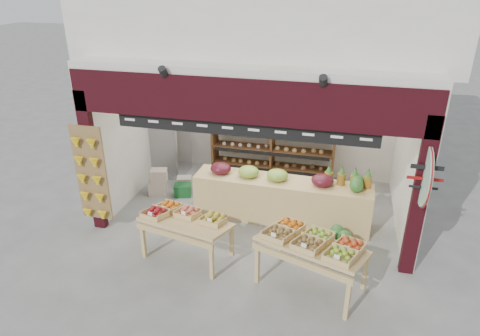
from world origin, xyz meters
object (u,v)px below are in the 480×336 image
object	(u,v)px
refrigerator	(168,133)
watermelon_pile	(341,246)
cardboard_stack	(169,184)
mid_counter	(281,198)
display_table_right	(313,243)
back_shelving	(273,134)
display_table_left	(183,218)

from	to	relation	value
refrigerator	watermelon_pile	xyz separation A→B (m)	(4.11, -2.40, -0.82)
refrigerator	cardboard_stack	xyz separation A→B (m)	(0.39, -1.01, -0.79)
mid_counter	display_table_right	bearing A→B (deg)	-67.32
refrigerator	mid_counter	distance (m)	3.32
watermelon_pile	cardboard_stack	bearing A→B (deg)	159.42
back_shelving	watermelon_pile	xyz separation A→B (m)	(1.69, -2.68, -0.91)
refrigerator	display_table_left	size ratio (longest dim) A/B	1.29
cardboard_stack	watermelon_pile	world-z (taller)	cardboard_stack
display_table_right	watermelon_pile	distance (m)	1.18
back_shelving	watermelon_pile	size ratio (longest dim) A/B	4.43
refrigerator	display_table_right	world-z (taller)	refrigerator
cardboard_stack	refrigerator	bearing A→B (deg)	111.35
cardboard_stack	display_table_left	world-z (taller)	display_table_left
mid_counter	display_table_left	bearing A→B (deg)	-132.88
refrigerator	cardboard_stack	bearing A→B (deg)	-66.84
display_table_right	watermelon_pile	size ratio (longest dim) A/B	2.77
back_shelving	watermelon_pile	world-z (taller)	back_shelving
refrigerator	mid_counter	size ratio (longest dim) A/B	0.60
back_shelving	display_table_left	world-z (taller)	back_shelving
display_table_left	cardboard_stack	bearing A→B (deg)	119.34
display_table_left	watermelon_pile	distance (m)	2.71
mid_counter	display_table_left	world-z (taller)	mid_counter
mid_counter	back_shelving	bearing A→B (deg)	105.64
back_shelving	mid_counter	distance (m)	1.94
display_table_right	display_table_left	bearing A→B (deg)	171.60
mid_counter	display_table_left	distance (m)	2.07
display_table_left	watermelon_pile	xyz separation A→B (m)	(2.60, 0.59, -0.52)
display_table_left	watermelon_pile	bearing A→B (deg)	12.88
display_table_right	back_shelving	bearing A→B (deg)	109.29
back_shelving	watermelon_pile	distance (m)	3.30
back_shelving	refrigerator	world-z (taller)	refrigerator
mid_counter	refrigerator	bearing A→B (deg)	152.91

